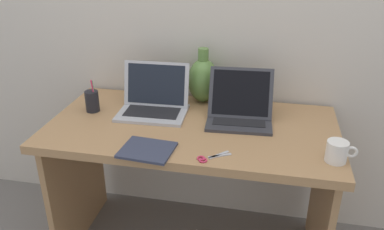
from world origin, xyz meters
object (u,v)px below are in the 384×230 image
(coffee_mug, at_px, (337,152))
(scissors, at_px, (208,158))
(laptop_left, at_px, (154,100))
(green_vase, at_px, (203,80))
(pen_cup, at_px, (92,101))
(notebook_stack, at_px, (147,150))
(laptop_right, at_px, (240,108))

(coffee_mug, distance_m, scissors, 0.51)
(laptop_left, xyz_separation_m, scissors, (0.34, -0.40, -0.06))
(green_vase, bearing_deg, pen_cup, -155.66)
(green_vase, relative_size, notebook_stack, 1.36)
(coffee_mug, height_order, scissors, coffee_mug)
(notebook_stack, distance_m, scissors, 0.26)
(green_vase, xyz_separation_m, scissors, (0.13, -0.58, -0.12))
(green_vase, distance_m, notebook_stack, 0.60)
(notebook_stack, height_order, coffee_mug, coffee_mug)
(notebook_stack, bearing_deg, laptop_right, 47.71)
(laptop_right, xyz_separation_m, green_vase, (-0.21, 0.19, 0.06))
(notebook_stack, xyz_separation_m, scissors, (0.26, -0.01, -0.00))
(pen_cup, relative_size, scissors, 1.27)
(laptop_left, height_order, coffee_mug, laptop_left)
(laptop_left, bearing_deg, laptop_right, -1.54)
(scissors, bearing_deg, pen_cup, 152.49)
(notebook_stack, relative_size, scissors, 1.59)
(laptop_right, relative_size, scissors, 2.39)
(laptop_right, distance_m, notebook_stack, 0.52)
(laptop_right, height_order, green_vase, green_vase)
(laptop_left, bearing_deg, pen_cup, -168.68)
(notebook_stack, bearing_deg, pen_cup, 139.64)
(coffee_mug, xyz_separation_m, scissors, (-0.50, -0.08, -0.04))
(laptop_left, xyz_separation_m, coffee_mug, (0.85, -0.32, -0.02))
(green_vase, distance_m, pen_cup, 0.58)
(green_vase, xyz_separation_m, notebook_stack, (-0.13, -0.57, -0.12))
(notebook_stack, xyz_separation_m, pen_cup, (-0.39, 0.33, 0.05))
(notebook_stack, bearing_deg, laptop_left, 102.01)
(laptop_right, distance_m, green_vase, 0.29)
(notebook_stack, bearing_deg, scissors, -1.44)
(scissors, bearing_deg, coffee_mug, 9.40)
(laptop_right, xyz_separation_m, scissors, (-0.09, -0.39, -0.06))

